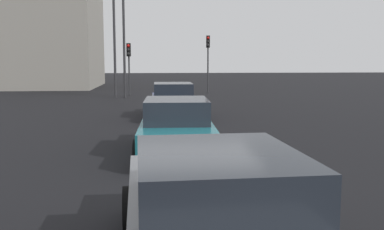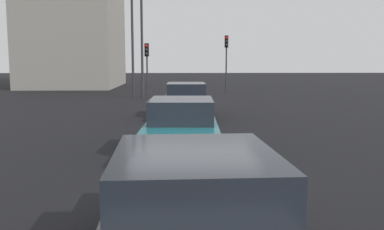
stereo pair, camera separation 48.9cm
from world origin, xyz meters
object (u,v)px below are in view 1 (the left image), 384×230
object	(u,v)px
car_navy_lead	(173,100)
street_lamp_far	(124,35)
car_grey_third	(215,216)
traffic_light_near_left	(208,52)
car_teal_second	(176,127)
street_lamp_kerbside	(114,33)
traffic_light_near_right	(129,58)

from	to	relation	value
car_navy_lead	street_lamp_far	size ratio (longest dim) A/B	0.68
car_grey_third	traffic_light_near_left	world-z (taller)	traffic_light_near_left
car_teal_second	street_lamp_kerbside	distance (m)	18.09
car_grey_third	street_lamp_far	xyz separation A→B (m)	(24.09, 2.48, 3.40)
car_grey_third	street_lamp_far	size ratio (longest dim) A/B	0.68
car_teal_second	car_grey_third	bearing A→B (deg)	-177.21
car_navy_lead	car_grey_third	distance (m)	13.86
car_teal_second	car_grey_third	distance (m)	6.40
car_navy_lead	traffic_light_near_left	world-z (taller)	traffic_light_near_left
car_navy_lead	car_teal_second	bearing A→B (deg)	178.45
traffic_light_near_right	street_lamp_kerbside	world-z (taller)	street_lamp_kerbside
car_navy_lead	traffic_light_near_right	size ratio (longest dim) A/B	1.30
car_grey_third	traffic_light_near_right	size ratio (longest dim) A/B	1.30
car_teal_second	traffic_light_near_left	size ratio (longest dim) A/B	1.05
traffic_light_near_right	car_navy_lead	bearing A→B (deg)	18.19
traffic_light_near_left	car_grey_third	bearing A→B (deg)	-0.93
car_navy_lead	car_teal_second	distance (m)	7.47
traffic_light_near_left	street_lamp_far	bearing A→B (deg)	-52.05
car_navy_lead	car_grey_third	bearing A→B (deg)	179.67
traffic_light_near_left	street_lamp_kerbside	size ratio (longest dim) A/B	0.61
traffic_light_near_left	street_lamp_far	xyz separation A→B (m)	(-3.72, 6.05, 1.02)
traffic_light_near_right	street_lamp_kerbside	bearing A→B (deg)	-23.87
car_navy_lead	street_lamp_far	xyz separation A→B (m)	(10.23, 2.70, 3.40)
car_grey_third	traffic_light_near_right	bearing A→B (deg)	3.02
car_teal_second	traffic_light_near_left	distance (m)	21.84
traffic_light_near_left	street_lamp_far	size ratio (longest dim) A/B	0.62
street_lamp_far	traffic_light_near_right	bearing A→B (deg)	-10.11
traffic_light_near_right	street_lamp_far	xyz separation A→B (m)	(-1.23, 0.22, 1.50)
car_navy_lead	car_teal_second	size ratio (longest dim) A/B	1.04
traffic_light_near_left	traffic_light_near_right	size ratio (longest dim) A/B	1.19
car_navy_lead	street_lamp_kerbside	size ratio (longest dim) A/B	0.66
car_grey_third	traffic_light_near_right	world-z (taller)	traffic_light_near_right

